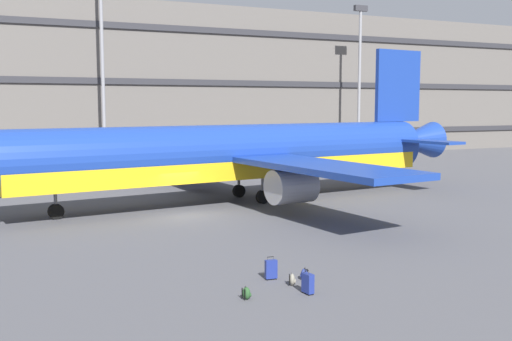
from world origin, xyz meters
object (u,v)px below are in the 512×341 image
airliner (240,155)px  backpack_teal (247,293)px  suitcase_purple (271,269)px  suitcase_laid_flat (308,283)px  backpack_large (304,274)px  backpack_red (292,280)px

airliner → backpack_teal: bearing=-111.9°
suitcase_purple → suitcase_laid_flat: suitcase_laid_flat is taller
suitcase_purple → suitcase_laid_flat: bearing=-78.3°
backpack_teal → backpack_large: size_ratio=0.99×
suitcase_laid_flat → backpack_large: size_ratio=1.85×
airliner → suitcase_purple: bearing=-108.9°
backpack_teal → airliner: bearing=68.1°
backpack_red → airliner: bearing=73.2°
airliner → backpack_red: airliner is taller
suitcase_purple → suitcase_laid_flat: (0.43, -2.10, -0.01)m
backpack_large → backpack_red: bearing=-148.4°
suitcase_purple → backpack_red: 1.08m
airliner → backpack_large: airliner is taller
suitcase_laid_flat → backpack_large: suitcase_laid_flat is taller
suitcase_laid_flat → airliner: bearing=74.2°
airliner → backpack_red: size_ratio=76.99×
airliner → backpack_red: (-5.61, -18.55, -3.01)m
airliner → suitcase_purple: (-6.01, -17.56, -2.82)m
airliner → suitcase_purple: airliner is taller
suitcase_laid_flat → backpack_red: size_ratio=1.84×
airliner → backpack_large: (-4.88, -18.10, -3.01)m
backpack_red → suitcase_purple: bearing=112.1°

